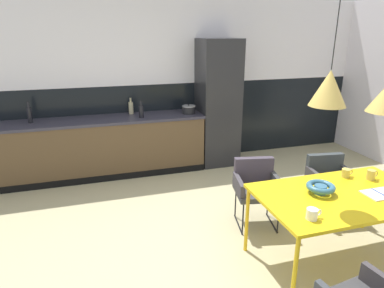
{
  "coord_description": "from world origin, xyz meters",
  "views": [
    {
      "loc": [
        -1.34,
        -2.69,
        2.15
      ],
      "look_at": [
        -0.33,
        0.69,
        0.97
      ],
      "focal_mm": 31.49,
      "sensor_mm": 36.0,
      "label": 1
    }
  ],
  "objects_px": {
    "mug_white_ceramic": "(346,173)",
    "open_book": "(380,194)",
    "fruit_bowl": "(321,187)",
    "bottle_oil_tall": "(131,108)",
    "refrigerator_column": "(218,103)",
    "mug_short_terracotta": "(371,175)",
    "mug_dark_espresso": "(312,214)",
    "cooking_pot": "(189,110)",
    "dining_table": "(343,198)",
    "bottle_spice_small": "(29,114)",
    "bottle_vinegar_dark": "(141,111)",
    "armchair_near_window": "(329,176)",
    "armchair_by_stool": "(256,183)",
    "pendant_lamp_over_table_near": "(329,88)"
  },
  "relations": [
    {
      "from": "mug_white_ceramic",
      "to": "open_book",
      "type": "bearing_deg",
      "value": -86.18
    },
    {
      "from": "fruit_bowl",
      "to": "bottle_oil_tall",
      "type": "distance_m",
      "value": 3.26
    },
    {
      "from": "refrigerator_column",
      "to": "mug_short_terracotta",
      "type": "distance_m",
      "value": 2.75
    },
    {
      "from": "mug_dark_espresso",
      "to": "cooking_pot",
      "type": "xyz_separation_m",
      "value": [
        -0.12,
        3.09,
        0.18
      ]
    },
    {
      "from": "dining_table",
      "to": "bottle_spice_small",
      "type": "distance_m",
      "value": 4.18
    },
    {
      "from": "dining_table",
      "to": "cooking_pot",
      "type": "relative_size",
      "value": 7.33
    },
    {
      "from": "dining_table",
      "to": "bottle_vinegar_dark",
      "type": "distance_m",
      "value": 3.11
    },
    {
      "from": "armchair_near_window",
      "to": "armchair_by_stool",
      "type": "bearing_deg",
      "value": 5.24
    },
    {
      "from": "armchair_near_window",
      "to": "bottle_oil_tall",
      "type": "xyz_separation_m",
      "value": [
        -2.09,
        2.18,
        0.52
      ]
    },
    {
      "from": "armchair_by_stool",
      "to": "bottle_vinegar_dark",
      "type": "height_order",
      "value": "bottle_vinegar_dark"
    },
    {
      "from": "mug_dark_espresso",
      "to": "bottle_oil_tall",
      "type": "height_order",
      "value": "bottle_oil_tall"
    },
    {
      "from": "open_book",
      "to": "armchair_near_window",
      "type": "bearing_deg",
      "value": 76.14
    },
    {
      "from": "mug_short_terracotta",
      "to": "mug_dark_espresso",
      "type": "distance_m",
      "value": 1.12
    },
    {
      "from": "armchair_by_stool",
      "to": "cooking_pot",
      "type": "distance_m",
      "value": 1.97
    },
    {
      "from": "refrigerator_column",
      "to": "armchair_near_window",
      "type": "xyz_separation_m",
      "value": [
        0.69,
        -2.0,
        -0.54
      ]
    },
    {
      "from": "bottle_oil_tall",
      "to": "bottle_vinegar_dark",
      "type": "xyz_separation_m",
      "value": [
        0.12,
        -0.29,
        0.0
      ]
    },
    {
      "from": "bottle_spice_small",
      "to": "pendant_lamp_over_table_near",
      "type": "distance_m",
      "value": 4.02
    },
    {
      "from": "refrigerator_column",
      "to": "fruit_bowl",
      "type": "relative_size",
      "value": 7.99
    },
    {
      "from": "refrigerator_column",
      "to": "mug_dark_espresso",
      "type": "distance_m",
      "value": 3.18
    },
    {
      "from": "dining_table",
      "to": "open_book",
      "type": "bearing_deg",
      "value": -18.25
    },
    {
      "from": "pendant_lamp_over_table_near",
      "to": "mug_short_terracotta",
      "type": "bearing_deg",
      "value": 13.95
    },
    {
      "from": "mug_short_terracotta",
      "to": "mug_white_ceramic",
      "type": "relative_size",
      "value": 1.02
    },
    {
      "from": "mug_dark_espresso",
      "to": "bottle_oil_tall",
      "type": "xyz_separation_m",
      "value": [
        -1.0,
        3.33,
        0.22
      ]
    },
    {
      "from": "armchair_near_window",
      "to": "bottle_oil_tall",
      "type": "bearing_deg",
      "value": -38.07
    },
    {
      "from": "bottle_spice_small",
      "to": "cooking_pot",
      "type": "bearing_deg",
      "value": -2.34
    },
    {
      "from": "dining_table",
      "to": "armchair_near_window",
      "type": "bearing_deg",
      "value": 57.24
    },
    {
      "from": "armchair_by_stool",
      "to": "bottle_vinegar_dark",
      "type": "bearing_deg",
      "value": -49.52
    },
    {
      "from": "mug_short_terracotta",
      "to": "bottle_spice_small",
      "type": "bearing_deg",
      "value": 142.02
    },
    {
      "from": "bottle_oil_tall",
      "to": "cooking_pot",
      "type": "bearing_deg",
      "value": -14.95
    },
    {
      "from": "dining_table",
      "to": "mug_white_ceramic",
      "type": "xyz_separation_m",
      "value": [
        0.29,
        0.31,
        0.09
      ]
    },
    {
      "from": "mug_short_terracotta",
      "to": "armchair_near_window",
      "type": "bearing_deg",
      "value": 84.05
    },
    {
      "from": "open_book",
      "to": "bottle_spice_small",
      "type": "distance_m",
      "value": 4.48
    },
    {
      "from": "mug_dark_espresso",
      "to": "bottle_spice_small",
      "type": "xyz_separation_m",
      "value": [
        -2.46,
        3.19,
        0.24
      ]
    },
    {
      "from": "armchair_by_stool",
      "to": "mug_short_terracotta",
      "type": "relative_size",
      "value": 6.02
    },
    {
      "from": "dining_table",
      "to": "cooking_pot",
      "type": "distance_m",
      "value": 2.89
    },
    {
      "from": "open_book",
      "to": "mug_dark_espresso",
      "type": "relative_size",
      "value": 2.18
    },
    {
      "from": "armchair_near_window",
      "to": "dining_table",
      "type": "bearing_deg",
      "value": 65.42
    },
    {
      "from": "mug_white_ceramic",
      "to": "pendant_lamp_over_table_near",
      "type": "relative_size",
      "value": 0.12
    },
    {
      "from": "armchair_by_stool",
      "to": "fruit_bowl",
      "type": "xyz_separation_m",
      "value": [
        0.21,
        -0.83,
        0.3
      ]
    },
    {
      "from": "dining_table",
      "to": "bottle_spice_small",
      "type": "height_order",
      "value": "bottle_spice_small"
    },
    {
      "from": "mug_dark_espresso",
      "to": "fruit_bowl",
      "type": "bearing_deg",
      "value": 46.54
    },
    {
      "from": "cooking_pot",
      "to": "pendant_lamp_over_table_near",
      "type": "xyz_separation_m",
      "value": [
        0.34,
        -2.81,
        0.76
      ]
    },
    {
      "from": "armchair_by_stool",
      "to": "mug_dark_espresso",
      "type": "height_order",
      "value": "mug_dark_espresso"
    },
    {
      "from": "refrigerator_column",
      "to": "bottle_spice_small",
      "type": "relative_size",
      "value": 6.65
    },
    {
      "from": "dining_table",
      "to": "bottle_oil_tall",
      "type": "bearing_deg",
      "value": 116.86
    },
    {
      "from": "pendant_lamp_over_table_near",
      "to": "armchair_by_stool",
      "type": "bearing_deg",
      "value": 95.71
    },
    {
      "from": "bottle_vinegar_dark",
      "to": "refrigerator_column",
      "type": "bearing_deg",
      "value": 4.86
    },
    {
      "from": "armchair_by_stool",
      "to": "armchair_near_window",
      "type": "distance_m",
      "value": 0.96
    },
    {
      "from": "mug_short_terracotta",
      "to": "bottle_spice_small",
      "type": "distance_m",
      "value": 4.41
    },
    {
      "from": "refrigerator_column",
      "to": "mug_white_ceramic",
      "type": "distance_m",
      "value": 2.59
    }
  ]
}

